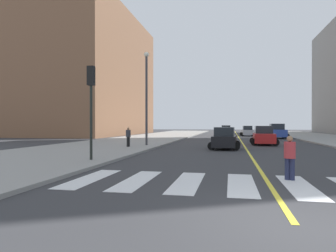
{
  "coord_description": "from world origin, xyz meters",
  "views": [
    {
      "loc": [
        -1.27,
        -6.37,
        1.99
      ],
      "look_at": [
        -7.95,
        26.27,
        1.8
      ],
      "focal_mm": 32.57,
      "sensor_mm": 36.0,
      "label": 1
    }
  ],
  "objects_px": {
    "car_gray_third": "(226,131)",
    "car_black_fourth": "(225,139)",
    "traffic_light_far_corner": "(91,94)",
    "car_silver_second": "(247,131)",
    "pedestrian_walking_west": "(128,136)",
    "car_red_nearest": "(264,136)",
    "pedestrian_crossing": "(290,156)",
    "street_lamp": "(146,91)",
    "car_blue_fifth": "(277,131)"
  },
  "relations": [
    {
      "from": "car_silver_second",
      "to": "traffic_light_far_corner",
      "type": "xyz_separation_m",
      "value": [
        -9.94,
        -38.18,
        2.76
      ]
    },
    {
      "from": "car_blue_fifth",
      "to": "car_red_nearest",
      "type": "bearing_deg",
      "value": 77.68
    },
    {
      "from": "car_black_fourth",
      "to": "pedestrian_crossing",
      "type": "distance_m",
      "value": 13.51
    },
    {
      "from": "car_blue_fifth",
      "to": "pedestrian_crossing",
      "type": "bearing_deg",
      "value": 83.09
    },
    {
      "from": "car_blue_fifth",
      "to": "traffic_light_far_corner",
      "type": "distance_m",
      "value": 33.32
    },
    {
      "from": "car_gray_third",
      "to": "pedestrian_walking_west",
      "type": "bearing_deg",
      "value": -103.22
    },
    {
      "from": "traffic_light_far_corner",
      "to": "car_silver_second",
      "type": "bearing_deg",
      "value": 75.41
    },
    {
      "from": "car_silver_second",
      "to": "traffic_light_far_corner",
      "type": "distance_m",
      "value": 39.54
    },
    {
      "from": "car_silver_second",
      "to": "pedestrian_crossing",
      "type": "relative_size",
      "value": 2.47
    },
    {
      "from": "car_red_nearest",
      "to": "street_lamp",
      "type": "height_order",
      "value": "street_lamp"
    },
    {
      "from": "traffic_light_far_corner",
      "to": "pedestrian_walking_west",
      "type": "relative_size",
      "value": 3.07
    },
    {
      "from": "car_silver_second",
      "to": "pedestrian_crossing",
      "type": "distance_m",
      "value": 41.4
    },
    {
      "from": "pedestrian_crossing",
      "to": "car_silver_second",
      "type": "bearing_deg",
      "value": 107.79
    },
    {
      "from": "car_black_fourth",
      "to": "street_lamp",
      "type": "relative_size",
      "value": 0.49
    },
    {
      "from": "traffic_light_far_corner",
      "to": "pedestrian_crossing",
      "type": "xyz_separation_m",
      "value": [
        9.16,
        -3.22,
        -2.69
      ]
    },
    {
      "from": "car_black_fourth",
      "to": "pedestrian_walking_west",
      "type": "bearing_deg",
      "value": -170.84
    },
    {
      "from": "car_red_nearest",
      "to": "car_black_fourth",
      "type": "relative_size",
      "value": 1.04
    },
    {
      "from": "car_blue_fifth",
      "to": "pedestrian_walking_west",
      "type": "relative_size",
      "value": 2.93
    },
    {
      "from": "car_blue_fifth",
      "to": "traffic_light_far_corner",
      "type": "bearing_deg",
      "value": 66.47
    },
    {
      "from": "car_black_fourth",
      "to": "pedestrian_walking_west",
      "type": "distance_m",
      "value": 7.83
    },
    {
      "from": "car_black_fourth",
      "to": "car_silver_second",
      "type": "bearing_deg",
      "value": 85.68
    },
    {
      "from": "pedestrian_crossing",
      "to": "pedestrian_walking_west",
      "type": "distance_m",
      "value": 16.07
    },
    {
      "from": "car_black_fourth",
      "to": "street_lamp",
      "type": "xyz_separation_m",
      "value": [
        -6.82,
        1.25,
        4.13
      ]
    },
    {
      "from": "car_silver_second",
      "to": "street_lamp",
      "type": "bearing_deg",
      "value": 67.73
    },
    {
      "from": "car_silver_second",
      "to": "pedestrian_walking_west",
      "type": "height_order",
      "value": "pedestrian_walking_west"
    },
    {
      "from": "car_red_nearest",
      "to": "street_lamp",
      "type": "xyz_separation_m",
      "value": [
        -10.43,
        -4.58,
        4.09
      ]
    },
    {
      "from": "car_black_fourth",
      "to": "car_red_nearest",
      "type": "bearing_deg",
      "value": 60.57
    },
    {
      "from": "car_red_nearest",
      "to": "car_blue_fifth",
      "type": "relative_size",
      "value": 0.89
    },
    {
      "from": "traffic_light_far_corner",
      "to": "pedestrian_walking_west",
      "type": "distance_m",
      "value": 9.55
    },
    {
      "from": "pedestrian_crossing",
      "to": "street_lamp",
      "type": "relative_size",
      "value": 0.19
    },
    {
      "from": "car_black_fourth",
      "to": "pedestrian_walking_west",
      "type": "relative_size",
      "value": 2.53
    },
    {
      "from": "street_lamp",
      "to": "pedestrian_crossing",
      "type": "bearing_deg",
      "value": -57.24
    },
    {
      "from": "car_gray_third",
      "to": "pedestrian_crossing",
      "type": "relative_size",
      "value": 2.53
    },
    {
      "from": "car_silver_second",
      "to": "pedestrian_walking_west",
      "type": "bearing_deg",
      "value": 67.51
    },
    {
      "from": "car_gray_third",
      "to": "car_black_fourth",
      "type": "relative_size",
      "value": 1.0
    },
    {
      "from": "car_silver_second",
      "to": "street_lamp",
      "type": "distance_m",
      "value": 29.01
    },
    {
      "from": "car_silver_second",
      "to": "street_lamp",
      "type": "height_order",
      "value": "street_lamp"
    },
    {
      "from": "pedestrian_crossing",
      "to": "street_lamp",
      "type": "height_order",
      "value": "street_lamp"
    },
    {
      "from": "car_red_nearest",
      "to": "pedestrian_crossing",
      "type": "height_order",
      "value": "car_red_nearest"
    },
    {
      "from": "car_silver_second",
      "to": "traffic_light_far_corner",
      "type": "height_order",
      "value": "traffic_light_far_corner"
    },
    {
      "from": "car_silver_second",
      "to": "car_gray_third",
      "type": "height_order",
      "value": "car_gray_third"
    },
    {
      "from": "traffic_light_far_corner",
      "to": "pedestrian_crossing",
      "type": "bearing_deg",
      "value": -19.34
    },
    {
      "from": "car_red_nearest",
      "to": "pedestrian_walking_west",
      "type": "relative_size",
      "value": 2.62
    },
    {
      "from": "car_red_nearest",
      "to": "pedestrian_walking_west",
      "type": "xyz_separation_m",
      "value": [
        -11.38,
        -6.75,
        0.17
      ]
    },
    {
      "from": "car_blue_fifth",
      "to": "pedestrian_crossing",
      "type": "relative_size",
      "value": 2.94
    },
    {
      "from": "pedestrian_crossing",
      "to": "street_lamp",
      "type": "xyz_separation_m",
      "value": [
        -9.34,
        14.52,
        4.08
      ]
    },
    {
      "from": "car_silver_second",
      "to": "pedestrian_crossing",
      "type": "height_order",
      "value": "car_silver_second"
    },
    {
      "from": "car_silver_second",
      "to": "car_gray_third",
      "type": "relative_size",
      "value": 0.98
    },
    {
      "from": "car_black_fourth",
      "to": "traffic_light_far_corner",
      "type": "bearing_deg",
      "value": -121.07
    },
    {
      "from": "car_red_nearest",
      "to": "street_lamp",
      "type": "bearing_deg",
      "value": 25.17
    }
  ]
}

